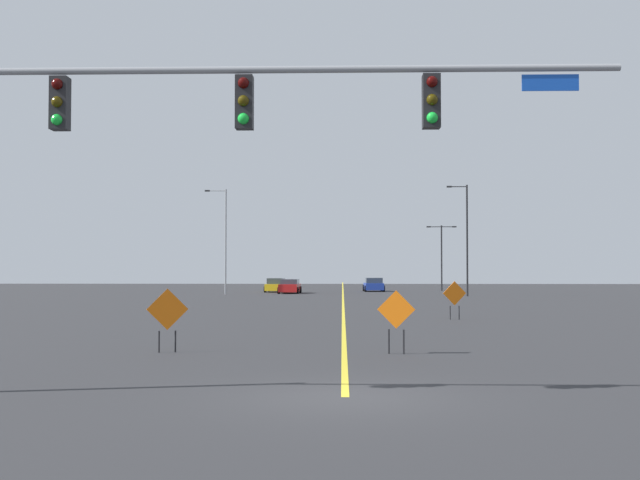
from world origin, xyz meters
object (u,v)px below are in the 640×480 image
street_lamp_near_left (466,236)px  street_lamp_far_right (224,237)px  car_red_far (290,286)px  construction_sign_left_shoulder (396,313)px  car_yellow_distant (276,285)px  street_lamp_mid_left (442,251)px  construction_sign_right_shoulder (455,295)px  car_blue_passing (374,285)px  traffic_signal_assembly (147,125)px  construction_sign_median_near (167,312)px

street_lamp_near_left → street_lamp_far_right: (-21.74, 4.21, 0.07)m
car_red_far → street_lamp_near_left: bearing=-25.6°
street_lamp_near_left → construction_sign_left_shoulder: 48.07m
car_yellow_distant → construction_sign_left_shoulder: bearing=-81.9°
street_lamp_mid_left → street_lamp_far_right: street_lamp_far_right is taller
construction_sign_right_shoulder → construction_sign_left_shoulder: same height
street_lamp_near_left → car_blue_passing: (-7.49, 14.00, -4.60)m
traffic_signal_assembly → construction_sign_right_shoulder: 25.43m
car_yellow_distant → car_blue_passing: car_blue_passing is taller
street_lamp_far_right → car_blue_passing: bearing=34.5°
street_lamp_mid_left → car_blue_passing: 8.63m
construction_sign_right_shoulder → car_yellow_distant: size_ratio=0.45×
construction_sign_left_shoulder → car_red_far: 54.99m
construction_sign_right_shoulder → car_blue_passing: (-2.12, 45.54, -0.49)m
traffic_signal_assembly → street_lamp_far_right: (-7.13, 59.07, 0.04)m
street_lamp_far_right → car_blue_passing: street_lamp_far_right is taller
traffic_signal_assembly → street_lamp_mid_left: 72.97m
street_lamp_mid_left → street_lamp_near_left: bearing=-89.7°
street_lamp_mid_left → street_lamp_near_left: (0.08, -16.63, 1.06)m
street_lamp_mid_left → street_lamp_far_right: size_ratio=0.72×
construction_sign_right_shoulder → car_yellow_distant: bearing=105.8°
traffic_signal_assembly → car_red_far: traffic_signal_assembly is taller
construction_sign_right_shoulder → construction_sign_left_shoulder: size_ratio=1.00×
construction_sign_left_shoulder → construction_sign_right_shoulder: bearing=76.1°
street_lamp_mid_left → street_lamp_near_left: 16.66m
construction_sign_left_shoulder → car_yellow_distant: (-8.33, 58.46, -0.50)m
street_lamp_mid_left → car_red_far: 18.52m
car_yellow_distant → car_blue_passing: size_ratio=0.97×
street_lamp_far_right → construction_sign_median_near: bearing=-83.5°
street_lamp_mid_left → construction_sign_right_shoulder: bearing=-96.3°
construction_sign_median_near → car_blue_passing: size_ratio=0.45×
traffic_signal_assembly → car_yellow_distant: traffic_signal_assembly is taller
car_yellow_distant → car_red_far: (1.68, -3.88, -0.01)m
construction_sign_right_shoulder → car_red_far: bearing=105.0°
construction_sign_left_shoulder → car_red_far: (-6.65, 54.58, -0.50)m
construction_sign_median_near → car_red_far: size_ratio=0.41×
street_lamp_near_left → street_lamp_far_right: 22.14m
street_lamp_near_left → traffic_signal_assembly: bearing=-104.9°
car_yellow_distant → car_red_far: bearing=-66.5°
traffic_signal_assembly → car_blue_passing: 69.39m
car_red_far → street_lamp_far_right: bearing=-150.2°
traffic_signal_assembly → street_lamp_near_left: size_ratio=1.52×
street_lamp_far_right → traffic_signal_assembly: bearing=-83.1°
traffic_signal_assembly → construction_sign_left_shoulder: traffic_signal_assembly is taller
construction_sign_right_shoulder → construction_sign_median_near: bearing=-124.8°
construction_sign_left_shoulder → car_yellow_distant: bearing=98.1°
street_lamp_near_left → construction_sign_left_shoulder: (-9.20, -47.00, -4.11)m
street_lamp_mid_left → car_red_far: (-15.77, -9.05, -3.55)m
traffic_signal_assembly → car_blue_passing: traffic_signal_assembly is taller
street_lamp_far_right → car_yellow_distant: 9.60m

